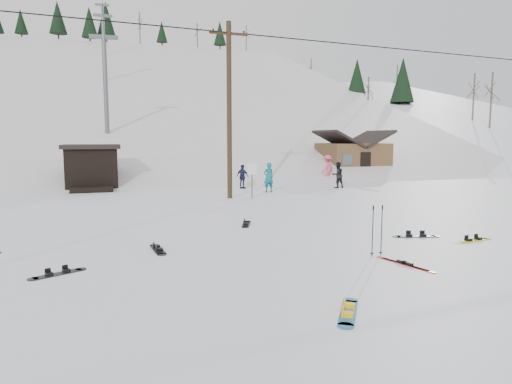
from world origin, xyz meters
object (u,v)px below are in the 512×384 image
object	(u,v)px
utility_pole	(229,108)
hero_snowboard	(348,312)
hero_skis	(405,264)
cabin	(352,158)

from	to	relation	value
utility_pole	hero_snowboard	xyz separation A→B (m)	(-1.97, -15.98, -4.65)
hero_snowboard	hero_skis	bearing A→B (deg)	-17.70
utility_pole	cabin	world-z (taller)	utility_pole
cabin	utility_pole	bearing A→B (deg)	-142.44
utility_pole	cabin	xyz separation A→B (m)	(13.00, 10.00, -3.20)
hero_snowboard	cabin	bearing A→B (deg)	3.42
cabin	hero_snowboard	xyz separation A→B (m)	(-14.97, -25.98, -1.46)
hero_skis	cabin	bearing A→B (deg)	48.19
cabin	hero_snowboard	size ratio (longest dim) A/B	4.10
cabin	hero_skis	world-z (taller)	cabin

